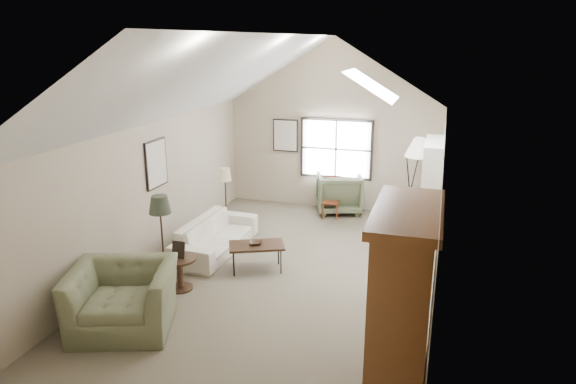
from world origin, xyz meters
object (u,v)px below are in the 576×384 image
(coffee_table, at_px, (257,257))
(side_table, at_px, (180,273))
(sofa, at_px, (216,236))
(armchair_far, at_px, (339,192))
(armoire, at_px, (402,303))
(side_chair, at_px, (331,198))
(armchair_near, at_px, (123,299))

(coffee_table, xyz_separation_m, side_table, (-0.94, -1.03, 0.03))
(sofa, relative_size, armchair_far, 2.13)
(armchair_far, bearing_deg, armoire, 89.74)
(side_table, height_order, side_chair, side_chair)
(armoire, distance_m, coffee_table, 3.76)
(sofa, distance_m, armchair_far, 3.51)
(sofa, xyz_separation_m, armchair_far, (1.77, 3.02, 0.15))
(sofa, bearing_deg, side_table, -174.55)
(armoire, height_order, armchair_far, armoire)
(armoire, bearing_deg, sofa, 140.34)
(side_table, distance_m, side_chair, 4.44)
(armoire, bearing_deg, side_chair, 109.71)
(sofa, relative_size, coffee_table, 2.30)
(side_chair, bearing_deg, sofa, -128.24)
(armoire, distance_m, side_chair, 6.00)
(sofa, height_order, coffee_table, sofa)
(armoire, xyz_separation_m, side_chair, (-2.01, 5.62, -0.62))
(armoire, distance_m, side_table, 3.99)
(sofa, bearing_deg, coffee_table, -116.71)
(coffee_table, distance_m, side_table, 1.40)
(coffee_table, relative_size, side_chair, 1.00)
(armchair_near, distance_m, side_chair, 5.71)
(side_chair, bearing_deg, armoire, -74.80)
(armchair_far, bearing_deg, side_chair, 63.28)
(sofa, distance_m, side_chair, 3.06)
(armchair_far, distance_m, side_table, 4.92)
(armchair_near, bearing_deg, armchair_far, 53.22)
(armoire, xyz_separation_m, armchair_far, (-1.94, 6.10, -0.63))
(armoire, bearing_deg, side_table, 157.77)
(armoire, relative_size, side_chair, 2.31)
(armoire, bearing_deg, armchair_far, 107.62)
(armchair_far, bearing_deg, armchair_near, 54.61)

